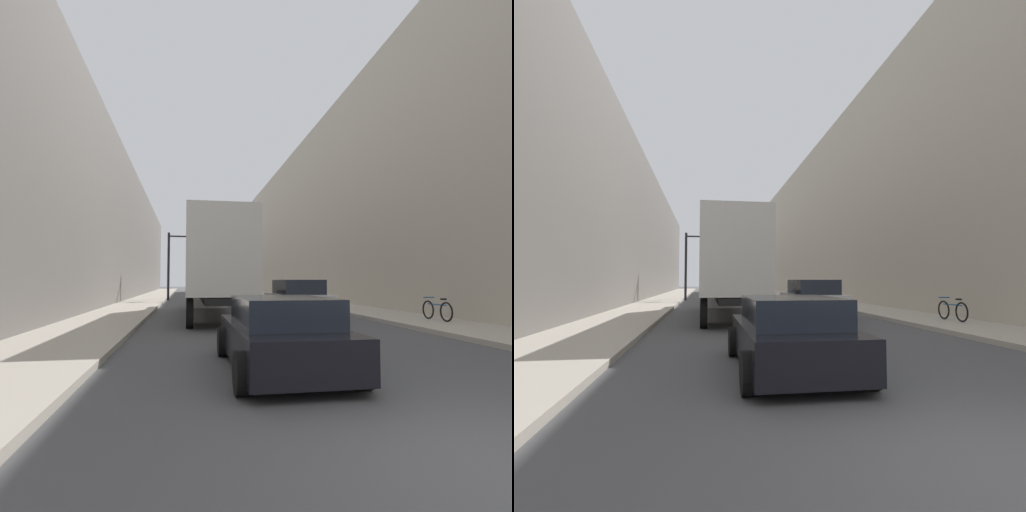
% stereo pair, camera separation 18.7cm
% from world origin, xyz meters
% --- Properties ---
extents(sidewalk_right, '(2.95, 80.00, 0.15)m').
position_xyz_m(sidewalk_right, '(6.02, 30.00, 0.07)').
color(sidewalk_right, '#B2A899').
rests_on(sidewalk_right, ground).
extents(sidewalk_left, '(2.95, 80.00, 0.15)m').
position_xyz_m(sidewalk_left, '(-6.02, 30.00, 0.07)').
color(sidewalk_left, '#B2A899').
rests_on(sidewalk_left, ground).
extents(building_right, '(6.00, 80.00, 14.48)m').
position_xyz_m(building_right, '(10.49, 30.00, 7.24)').
color(building_right, '#BCB29E').
rests_on(building_right, ground).
extents(building_left, '(6.00, 80.00, 11.37)m').
position_xyz_m(building_left, '(-10.49, 30.00, 5.69)').
color(building_left, '#66605B').
rests_on(building_left, ground).
extents(semi_truck, '(2.46, 13.26, 4.23)m').
position_xyz_m(semi_truck, '(-1.72, 16.20, 2.39)').
color(semi_truck, silver).
rests_on(semi_truck, ground).
extents(sedan_car, '(2.07, 4.34, 1.35)m').
position_xyz_m(sedan_car, '(-1.20, 4.24, 0.65)').
color(sedan_car, black).
rests_on(sedan_car, ground).
extents(suv_car, '(2.19, 4.75, 1.67)m').
position_xyz_m(suv_car, '(1.85, 13.93, 0.80)').
color(suv_car, silver).
rests_on(suv_car, ground).
extents(traffic_signal_gantry, '(5.78, 0.35, 5.62)m').
position_xyz_m(traffic_signal_gantry, '(-2.98, 30.75, 3.89)').
color(traffic_signal_gantry, black).
rests_on(traffic_signal_gantry, ground).
extents(parked_bicycle, '(0.44, 1.82, 0.86)m').
position_xyz_m(parked_bicycle, '(6.37, 10.64, 0.53)').
color(parked_bicycle, black).
rests_on(parked_bicycle, sidewalk_right).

